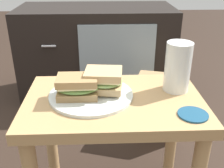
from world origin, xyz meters
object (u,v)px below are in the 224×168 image
beer_glass (178,68)px  paper_bag (158,105)px  sandwich_front (77,86)px  plate (91,95)px  tv_cabinet (97,52)px  coaster (193,114)px  sandwich_back (103,80)px

beer_glass → paper_bag: (0.05, 0.42, -0.38)m
sandwich_front → plate: bearing=19.2°
plate → paper_bag: (0.33, 0.45, -0.31)m
plate → sandwich_front: 0.06m
tv_cabinet → plate: tv_cabinet is taller
sandwich_front → coaster: bearing=-18.5°
beer_glass → sandwich_front: bearing=-171.0°
beer_glass → tv_cabinet: bearing=107.0°
plate → beer_glass: size_ratio=1.64×
sandwich_back → coaster: sandwich_back is taller
beer_glass → sandwich_back: bearing=-174.6°
sandwich_back → beer_glass: (0.24, 0.02, 0.03)m
beer_glass → paper_bag: beer_glass is taller
plate → sandwich_back: sandwich_back is taller
coaster → beer_glass: bearing=93.3°
tv_cabinet → paper_bag: size_ratio=2.91×
tv_cabinet → coaster: bearing=-75.0°
beer_glass → plate: bearing=-172.6°
tv_cabinet → coaster: 1.11m
sandwich_back → beer_glass: size_ratio=0.84×
sandwich_front → coaster: (0.33, -0.11, -0.04)m
tv_cabinet → sandwich_back: size_ratio=7.03×
sandwich_back → beer_glass: beer_glass is taller
plate → coaster: plate is taller
tv_cabinet → paper_bag: tv_cabinet is taller
sandwich_front → sandwich_back: size_ratio=0.97×
sandwich_back → coaster: 0.29m
tv_cabinet → beer_glass: (0.27, -0.90, 0.25)m
plate → sandwich_back: 0.06m
sandwich_front → coaster: sandwich_front is taller
tv_cabinet → coaster: tv_cabinet is taller
paper_bag → sandwich_back: bearing=-123.3°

